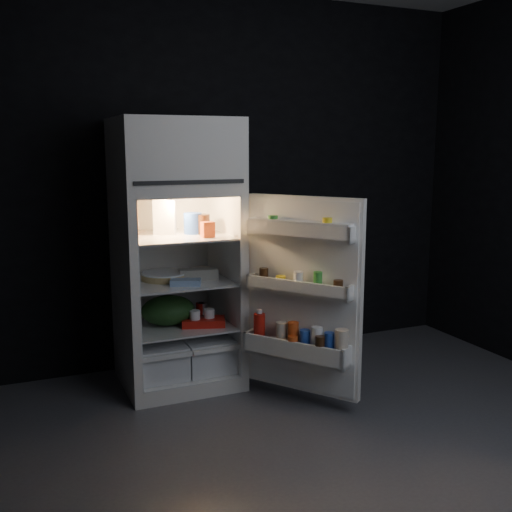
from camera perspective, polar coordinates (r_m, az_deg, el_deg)
name	(u,v)px	position (r m, az deg, el deg)	size (l,w,h in m)	color
floor	(328,456)	(3.33, 6.89, -18.41)	(4.00, 3.40, 0.00)	#4F4F55
wall_back	(217,181)	(4.48, -3.76, 7.15)	(4.00, 0.00, 2.70)	black
refrigerator	(175,245)	(4.03, -7.71, 1.08)	(0.76, 0.71, 1.78)	white
fridge_door	(302,299)	(3.67, 4.39, -4.12)	(0.57, 0.70, 1.22)	white
milk_jug	(165,216)	(4.03, -8.68, 3.79)	(0.14, 0.14, 0.24)	white
mayo_jar	(193,223)	(4.02, -6.04, 3.11)	(0.12, 0.12, 0.14)	#1F43AA
jam_jar	(202,224)	(4.01, -5.13, 3.05)	(0.10, 0.10, 0.13)	black
amber_bottle	(132,219)	(3.96, -11.69, 3.44)	(0.07, 0.07, 0.22)	orange
small_carton	(208,230)	(3.85, -4.62, 2.52)	(0.08, 0.06, 0.10)	#C64617
egg_carton	(199,274)	(4.01, -5.49, -1.73)	(0.26, 0.10, 0.07)	gray
pie	(165,276)	(4.04, -8.68, -1.93)	(0.31, 0.31, 0.04)	#A38E56
flat_package	(186,282)	(3.85, -6.71, -2.51)	(0.19, 0.10, 0.04)	#809EC6
wrapped_pkg	(200,271)	(4.18, -5.31, -1.39)	(0.12, 0.10, 0.05)	beige
produce_bag	(168,310)	(4.05, -8.38, -5.13)	(0.36, 0.30, 0.20)	#193815
yogurt_tray	(204,322)	(4.02, -5.01, -6.27)	(0.28, 0.15, 0.05)	red
small_can_red	(200,309)	(4.25, -5.33, -5.07)	(0.06, 0.06, 0.09)	red
small_can_silver	(202,309)	(4.26, -5.13, -5.04)	(0.07, 0.07, 0.09)	white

